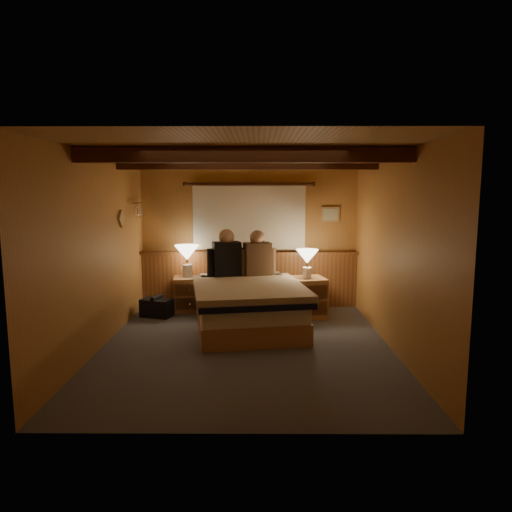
{
  "coord_description": "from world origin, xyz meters",
  "views": [
    {
      "loc": [
        0.15,
        -5.52,
        1.93
      ],
      "look_at": [
        0.12,
        0.4,
        1.09
      ],
      "focal_mm": 32.0,
      "sensor_mm": 36.0,
      "label": 1
    }
  ],
  "objects_px": {
    "lamp_left": "(187,255)",
    "lamp_right": "(307,258)",
    "bed": "(248,305)",
    "person_left": "(227,256)",
    "nightstand_left": "(190,294)",
    "person_right": "(257,256)",
    "duffel_bag": "(157,307)",
    "nightstand_right": "(306,297)"
  },
  "relations": [
    {
      "from": "bed",
      "to": "lamp_left",
      "type": "relative_size",
      "value": 4.12
    },
    {
      "from": "nightstand_right",
      "to": "nightstand_left",
      "type": "bearing_deg",
      "value": 156.94
    },
    {
      "from": "lamp_left",
      "to": "bed",
      "type": "bearing_deg",
      "value": -45.94
    },
    {
      "from": "lamp_right",
      "to": "duffel_bag",
      "type": "relative_size",
      "value": 0.85
    },
    {
      "from": "person_left",
      "to": "nightstand_left",
      "type": "bearing_deg",
      "value": 133.82
    },
    {
      "from": "bed",
      "to": "person_right",
      "type": "height_order",
      "value": "person_right"
    },
    {
      "from": "nightstand_right",
      "to": "lamp_left",
      "type": "bearing_deg",
      "value": 155.66
    },
    {
      "from": "lamp_left",
      "to": "duffel_bag",
      "type": "xyz_separation_m",
      "value": [
        -0.42,
        -0.43,
        -0.77
      ]
    },
    {
      "from": "bed",
      "to": "lamp_right",
      "type": "bearing_deg",
      "value": 23.92
    },
    {
      "from": "person_right",
      "to": "duffel_bag",
      "type": "bearing_deg",
      "value": 166.03
    },
    {
      "from": "nightstand_left",
      "to": "nightstand_right",
      "type": "height_order",
      "value": "nightstand_right"
    },
    {
      "from": "person_right",
      "to": "duffel_bag",
      "type": "distance_m",
      "value": 1.75
    },
    {
      "from": "nightstand_right",
      "to": "person_right",
      "type": "bearing_deg",
      "value": 163.97
    },
    {
      "from": "duffel_bag",
      "to": "lamp_left",
      "type": "bearing_deg",
      "value": 62.87
    },
    {
      "from": "person_left",
      "to": "nightstand_right",
      "type": "bearing_deg",
      "value": -14.63
    },
    {
      "from": "person_right",
      "to": "duffel_bag",
      "type": "xyz_separation_m",
      "value": [
        -1.56,
        -0.07,
        -0.79
      ]
    },
    {
      "from": "lamp_left",
      "to": "duffel_bag",
      "type": "height_order",
      "value": "lamp_left"
    },
    {
      "from": "nightstand_left",
      "to": "person_right",
      "type": "bearing_deg",
      "value": -23.56
    },
    {
      "from": "person_left",
      "to": "person_right",
      "type": "bearing_deg",
      "value": -7.04
    },
    {
      "from": "lamp_right",
      "to": "person_left",
      "type": "bearing_deg",
      "value": 178.68
    },
    {
      "from": "bed",
      "to": "person_left",
      "type": "distance_m",
      "value": 0.93
    },
    {
      "from": "lamp_right",
      "to": "duffel_bag",
      "type": "xyz_separation_m",
      "value": [
        -2.32,
        0.03,
        -0.78
      ]
    },
    {
      "from": "nightstand_right",
      "to": "person_right",
      "type": "xyz_separation_m",
      "value": [
        -0.76,
        0.05,
        0.63
      ]
    },
    {
      "from": "person_left",
      "to": "duffel_bag",
      "type": "height_order",
      "value": "person_left"
    },
    {
      "from": "bed",
      "to": "person_right",
      "type": "relative_size",
      "value": 2.93
    },
    {
      "from": "lamp_left",
      "to": "person_right",
      "type": "relative_size",
      "value": 0.71
    },
    {
      "from": "lamp_left",
      "to": "person_right",
      "type": "distance_m",
      "value": 1.2
    },
    {
      "from": "lamp_right",
      "to": "person_right",
      "type": "relative_size",
      "value": 0.62
    },
    {
      "from": "nightstand_right",
      "to": "person_left",
      "type": "distance_m",
      "value": 1.39
    },
    {
      "from": "bed",
      "to": "person_right",
      "type": "xyz_separation_m",
      "value": [
        0.13,
        0.69,
        0.6
      ]
    },
    {
      "from": "bed",
      "to": "nightstand_left",
      "type": "relative_size",
      "value": 3.76
    },
    {
      "from": "lamp_left",
      "to": "nightstand_left",
      "type": "bearing_deg",
      "value": -49.23
    },
    {
      "from": "lamp_right",
      "to": "duffel_bag",
      "type": "bearing_deg",
      "value": 179.29
    },
    {
      "from": "bed",
      "to": "duffel_bag",
      "type": "xyz_separation_m",
      "value": [
        -1.43,
        0.62,
        -0.19
      ]
    },
    {
      "from": "lamp_left",
      "to": "person_left",
      "type": "distance_m",
      "value": 0.8
    },
    {
      "from": "lamp_right",
      "to": "person_right",
      "type": "height_order",
      "value": "person_right"
    },
    {
      "from": "person_left",
      "to": "duffel_bag",
      "type": "relative_size",
      "value": 1.42
    },
    {
      "from": "bed",
      "to": "person_left",
      "type": "relative_size",
      "value": 2.84
    },
    {
      "from": "nightstand_left",
      "to": "lamp_left",
      "type": "bearing_deg",
      "value": 122.96
    },
    {
      "from": "person_left",
      "to": "lamp_left",
      "type": "bearing_deg",
      "value": 132.25
    },
    {
      "from": "lamp_left",
      "to": "person_left",
      "type": "bearing_deg",
      "value": -32.46
    },
    {
      "from": "lamp_left",
      "to": "lamp_right",
      "type": "xyz_separation_m",
      "value": [
        1.91,
        -0.46,
        0.01
      ]
    }
  ]
}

